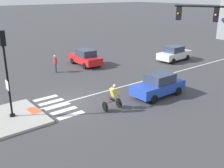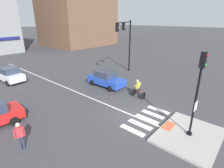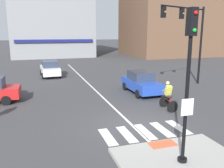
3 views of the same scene
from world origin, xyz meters
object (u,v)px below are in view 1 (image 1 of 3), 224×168
(car_red_cross_left, at_px, (85,57))
(cyclist, at_px, (113,97))
(car_blue_eastbound_mid, at_px, (158,85))
(car_white_westbound_distant, at_px, (174,54))
(pedestrian_at_curb_left, at_px, (55,62))
(signal_pole, at_px, (6,67))

(car_red_cross_left, distance_m, cyclist, 11.43)
(car_blue_eastbound_mid, distance_m, car_red_cross_left, 10.57)
(car_white_westbound_distant, xyz_separation_m, car_red_cross_left, (-4.45, -8.63, 0.00))
(car_white_westbound_distant, height_order, cyclist, cyclist)
(car_blue_eastbound_mid, bearing_deg, cyclist, -91.91)
(pedestrian_at_curb_left, bearing_deg, car_white_westbound_distant, 72.31)
(signal_pole, distance_m, car_white_westbound_distant, 19.26)
(car_blue_eastbound_mid, relative_size, car_red_cross_left, 0.98)
(car_blue_eastbound_mid, bearing_deg, pedestrian_at_curb_left, -163.19)
(car_white_westbound_distant, distance_m, car_red_cross_left, 9.71)
(car_blue_eastbound_mid, bearing_deg, car_white_westbound_distant, 123.41)
(car_blue_eastbound_mid, bearing_deg, car_red_cross_left, 176.63)
(car_red_cross_left, bearing_deg, pedestrian_at_curb_left, -81.69)
(car_white_westbound_distant, height_order, car_red_cross_left, same)
(signal_pole, xyz_separation_m, car_white_westbound_distant, (-3.27, 18.83, -2.37))
(signal_pole, bearing_deg, pedestrian_at_curb_left, 137.63)
(signal_pole, height_order, car_red_cross_left, signal_pole)
(car_blue_eastbound_mid, distance_m, cyclist, 4.09)
(car_white_westbound_distant, bearing_deg, car_red_cross_left, -117.27)
(signal_pole, bearing_deg, car_white_westbound_distant, 99.85)
(car_red_cross_left, height_order, cyclist, cyclist)
(cyclist, bearing_deg, signal_pole, -116.13)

